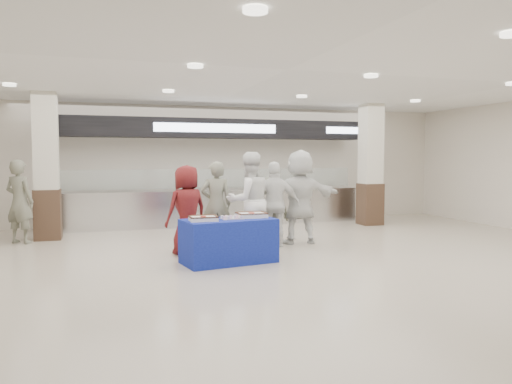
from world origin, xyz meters
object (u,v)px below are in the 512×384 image
object	(u,v)px
civilian_white	(300,197)
soldier_bg	(20,202)
sheet_cake_left	(203,218)
chef_short	(275,204)
sheet_cake_right	(251,215)
display_table	(229,241)
civilian_maroon	(187,210)
soldier_a	(216,204)
cupcake_tray	(232,217)
soldier_b	(272,211)
chef_tall	(249,201)

from	to	relation	value
civilian_white	soldier_bg	world-z (taller)	civilian_white
sheet_cake_left	chef_short	size ratio (longest dim) A/B	0.27
sheet_cake_right	soldier_bg	size ratio (longest dim) A/B	0.28
display_table	soldier_bg	xyz separation A→B (m)	(-3.68, 3.18, 0.50)
civilian_maroon	soldier_a	world-z (taller)	soldier_a
display_table	sheet_cake_right	xyz separation A→B (m)	(0.44, 0.10, 0.43)
sheet_cake_left	sheet_cake_right	size ratio (longest dim) A/B	0.92
sheet_cake_right	cupcake_tray	world-z (taller)	sheet_cake_right
cupcake_tray	chef_short	size ratio (longest dim) A/B	0.22
soldier_b	civilian_white	bearing A→B (deg)	154.78
sheet_cake_right	civilian_maroon	world-z (taller)	civilian_maroon
civilian_maroon	soldier_b	distance (m)	1.92
display_table	sheet_cake_left	xyz separation A→B (m)	(-0.46, -0.10, 0.42)
sheet_cake_right	chef_tall	xyz separation A→B (m)	(0.26, 0.99, 0.15)
cupcake_tray	civilian_maroon	bearing A→B (deg)	120.09
sheet_cake_left	civilian_maroon	size ratio (longest dim) A/B	0.28
sheet_cake_right	display_table	bearing A→B (deg)	-166.91
sheet_cake_left	cupcake_tray	distance (m)	0.52
cupcake_tray	civilian_maroon	size ratio (longest dim) A/B	0.23
cupcake_tray	civilian_maroon	world-z (taller)	civilian_maroon
display_table	civilian_white	world-z (taller)	civilian_white
display_table	civilian_white	bearing A→B (deg)	27.55
civilian_maroon	soldier_bg	size ratio (longest dim) A/B	0.94
display_table	soldier_bg	size ratio (longest dim) A/B	0.88
sheet_cake_right	soldier_a	world-z (taller)	soldier_a
civilian_white	soldier_a	bearing A→B (deg)	-0.28
sheet_cake_right	chef_tall	bearing A→B (deg)	75.35
cupcake_tray	soldier_b	bearing A→B (deg)	50.38
display_table	chef_short	size ratio (longest dim) A/B	0.90
soldier_bg	cupcake_tray	bearing A→B (deg)	172.67
cupcake_tray	chef_tall	xyz separation A→B (m)	(0.65, 1.10, 0.17)
display_table	civilian_maroon	size ratio (longest dim) A/B	0.94
soldier_b	civilian_white	world-z (taller)	civilian_white
civilian_white	soldier_bg	size ratio (longest dim) A/B	1.12
display_table	civilian_maroon	world-z (taller)	civilian_maroon
chef_short	soldier_bg	bearing A→B (deg)	-11.18
display_table	sheet_cake_right	world-z (taller)	sheet_cake_right
chef_short	civilian_white	distance (m)	0.67
sheet_cake_left	chef_tall	xyz separation A→B (m)	(1.15, 1.19, 0.15)
sheet_cake_left	chef_short	distance (m)	2.18
cupcake_tray	sheet_cake_left	bearing A→B (deg)	-170.03
chef_short	soldier_b	xyz separation A→B (m)	(0.03, 0.29, -0.16)
sheet_cake_left	soldier_b	bearing A→B (deg)	42.34
sheet_cake_right	chef_short	xyz separation A→B (m)	(0.84, 1.11, 0.06)
soldier_b	civilian_white	distance (m)	0.66
soldier_bg	chef_tall	bearing A→B (deg)	-172.25
display_table	soldier_bg	world-z (taller)	soldier_bg
soldier_a	civilian_white	bearing A→B (deg)	-176.17
display_table	chef_tall	size ratio (longest dim) A/B	0.81
sheet_cake_right	chef_tall	world-z (taller)	chef_tall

